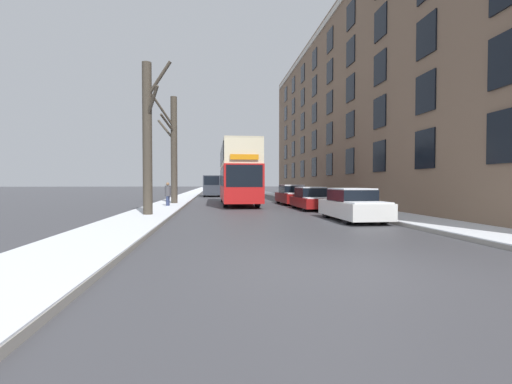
# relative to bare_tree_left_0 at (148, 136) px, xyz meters

# --- Properties ---
(ground_plane) EXTENTS (320.00, 320.00, 0.00)m
(ground_plane) POSITION_rel_bare_tree_left_0_xyz_m (5.51, -10.22, -3.78)
(ground_plane) COLOR #424247
(sidewalk_left) EXTENTS (2.46, 130.00, 0.16)m
(sidewalk_left) POSITION_rel_bare_tree_left_0_xyz_m (-0.15, 42.78, -3.70)
(sidewalk_left) COLOR gray
(sidewalk_left) RESTS_ON ground
(sidewalk_right) EXTENTS (2.46, 130.00, 0.16)m
(sidewalk_right) POSITION_rel_bare_tree_left_0_xyz_m (11.17, 42.78, -3.70)
(sidewalk_right) COLOR gray
(sidewalk_right) RESTS_ON ground
(terrace_facade_right) EXTENTS (9.10, 43.07, 15.62)m
(terrace_facade_right) POSITION_rel_bare_tree_left_0_xyz_m (16.89, 10.58, 4.03)
(terrace_facade_right) COLOR #7A604C
(terrace_facade_right) RESTS_ON ground
(bare_tree_left_0) EXTENTS (1.40, 1.98, 7.27)m
(bare_tree_left_0) POSITION_rel_bare_tree_left_0_xyz_m (0.00, 0.00, 0.00)
(bare_tree_left_0) COLOR #423A30
(bare_tree_left_0) RESTS_ON ground
(bare_tree_left_1) EXTENTS (2.00, 3.20, 8.19)m
(bare_tree_left_1) POSITION_rel_bare_tree_left_0_xyz_m (0.10, 9.06, 0.39)
(bare_tree_left_1) COLOR #423A30
(bare_tree_left_1) RESTS_ON ground
(double_decker_bus) EXTENTS (2.50, 10.54, 4.46)m
(double_decker_bus) POSITION_rel_bare_tree_left_0_xyz_m (4.86, 9.46, -1.27)
(double_decker_bus) COLOR red
(double_decker_bus) RESTS_ON ground
(parked_car_0) EXTENTS (1.74, 4.10, 1.39)m
(parked_car_0) POSITION_rel_bare_tree_left_0_xyz_m (8.90, -2.34, -3.14)
(parked_car_0) COLOR silver
(parked_car_0) RESTS_ON ground
(parked_car_1) EXTENTS (1.75, 4.12, 1.38)m
(parked_car_1) POSITION_rel_bare_tree_left_0_xyz_m (8.90, 3.91, -3.15)
(parked_car_1) COLOR maroon
(parked_car_1) RESTS_ON ground
(parked_car_2) EXTENTS (1.78, 4.55, 1.49)m
(parked_car_2) POSITION_rel_bare_tree_left_0_xyz_m (8.90, 9.04, -3.10)
(parked_car_2) COLOR maroon
(parked_car_2) RESTS_ON ground
(oncoming_van) EXTENTS (1.96, 5.76, 2.49)m
(oncoming_van) POSITION_rel_bare_tree_left_0_xyz_m (2.82, 25.72, -2.44)
(oncoming_van) COLOR #333842
(oncoming_van) RESTS_ON ground
(pedestrian_left_sidewalk) EXTENTS (0.36, 0.36, 1.66)m
(pedestrian_left_sidewalk) POSITION_rel_bare_tree_left_0_xyz_m (0.09, 6.15, -2.87)
(pedestrian_left_sidewalk) COLOR navy
(pedestrian_left_sidewalk) RESTS_ON ground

